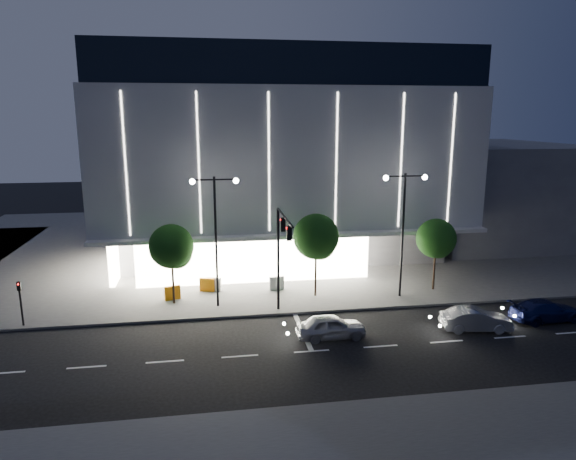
# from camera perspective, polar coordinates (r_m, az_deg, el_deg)

# --- Properties ---
(ground) EXTENTS (160.00, 160.00, 0.00)m
(ground) POSITION_cam_1_polar(r_m,az_deg,el_deg) (30.44, -1.71, -12.35)
(ground) COLOR black
(ground) RESTS_ON ground
(sidewalk_museum) EXTENTS (70.00, 40.00, 0.15)m
(sidewalk_museum) POSITION_cam_1_polar(r_m,az_deg,el_deg) (53.63, 0.35, -1.21)
(sidewalk_museum) COLOR #474747
(sidewalk_museum) RESTS_ON ground
(museum) EXTENTS (30.00, 25.80, 18.00)m
(museum) POSITION_cam_1_polar(r_m,az_deg,el_deg) (50.25, -1.62, 8.48)
(museum) COLOR #4C4C51
(museum) RESTS_ON ground
(annex_building) EXTENTS (16.00, 20.00, 10.00)m
(annex_building) POSITION_cam_1_polar(r_m,az_deg,el_deg) (59.74, 20.71, 4.20)
(annex_building) COLOR #4C4C51
(annex_building) RESTS_ON ground
(traffic_mast) EXTENTS (0.33, 5.89, 7.07)m
(traffic_mast) POSITION_cam_1_polar(r_m,az_deg,el_deg) (32.02, -0.75, -1.53)
(traffic_mast) COLOR black
(traffic_mast) RESTS_ON ground
(street_lamp_west) EXTENTS (3.16, 0.36, 9.00)m
(street_lamp_west) POSITION_cam_1_polar(r_m,az_deg,el_deg) (34.11, -8.06, 0.82)
(street_lamp_west) COLOR black
(street_lamp_west) RESTS_ON ground
(street_lamp_east) EXTENTS (3.16, 0.36, 9.00)m
(street_lamp_east) POSITION_cam_1_polar(r_m,az_deg,el_deg) (36.65, 12.71, 1.44)
(street_lamp_east) COLOR black
(street_lamp_east) RESTS_ON ground
(ped_signal_far) EXTENTS (0.22, 0.24, 3.00)m
(ped_signal_far) POSITION_cam_1_polar(r_m,az_deg,el_deg) (35.66, -27.59, -6.78)
(ped_signal_far) COLOR black
(ped_signal_far) RESTS_ON ground
(tree_left) EXTENTS (3.02, 3.02, 5.72)m
(tree_left) POSITION_cam_1_polar(r_m,az_deg,el_deg) (35.62, -12.78, -2.05)
(tree_left) COLOR black
(tree_left) RESTS_ON ground
(tree_mid) EXTENTS (3.25, 3.25, 6.15)m
(tree_mid) POSITION_cam_1_polar(r_m,az_deg,el_deg) (36.23, 3.17, -1.02)
(tree_mid) COLOR black
(tree_mid) RESTS_ON ground
(tree_right) EXTENTS (2.91, 2.91, 5.51)m
(tree_right) POSITION_cam_1_polar(r_m,az_deg,el_deg) (39.18, 16.14, -1.14)
(tree_right) COLOR black
(tree_right) RESTS_ON ground
(car_lead) EXTENTS (4.17, 1.75, 1.41)m
(car_lead) POSITION_cam_1_polar(r_m,az_deg,el_deg) (30.81, 4.81, -10.64)
(car_lead) COLOR #9FA2A7
(car_lead) RESTS_ON ground
(car_second) EXTENTS (4.35, 2.02, 1.38)m
(car_second) POSITION_cam_1_polar(r_m,az_deg,el_deg) (33.74, 20.14, -9.32)
(car_second) COLOR #A6A9AE
(car_second) RESTS_ON ground
(car_third) EXTENTS (4.79, 2.21, 1.36)m
(car_third) POSITION_cam_1_polar(r_m,az_deg,el_deg) (37.03, 26.72, -7.99)
(car_third) COLOR #14194C
(car_third) RESTS_ON ground
(barrier_a) EXTENTS (1.12, 0.59, 1.00)m
(barrier_a) POSITION_cam_1_polar(r_m,az_deg,el_deg) (37.29, -12.70, -6.82)
(barrier_a) COLOR orange
(barrier_a) RESTS_ON sidewalk_museum
(barrier_b) EXTENTS (1.12, 0.61, 1.00)m
(barrier_b) POSITION_cam_1_polar(r_m,az_deg,el_deg) (38.58, -8.23, -5.98)
(barrier_b) COLOR white
(barrier_b) RESTS_ON sidewalk_museum
(barrier_c) EXTENTS (1.13, 0.55, 1.00)m
(barrier_c) POSITION_cam_1_polar(r_m,az_deg,el_deg) (38.52, -8.98, -6.03)
(barrier_c) COLOR orange
(barrier_c) RESTS_ON sidewalk_museum
(barrier_d) EXTENTS (1.12, 0.36, 1.00)m
(barrier_d) POSITION_cam_1_polar(r_m,az_deg,el_deg) (38.42, -1.27, -5.93)
(barrier_d) COLOR silver
(barrier_d) RESTS_ON sidewalk_museum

